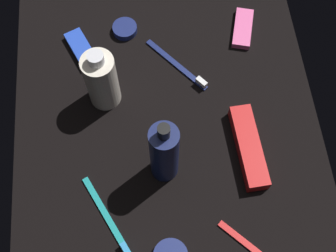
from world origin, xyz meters
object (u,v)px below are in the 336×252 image
(lotion_bottle, at_px, (164,153))
(toothbrush_teal, at_px, (109,221))
(snack_bar_pink, at_px, (243,28))
(toothbrush_navy, at_px, (180,67))
(toothpaste_box_red, at_px, (249,147))
(cream_tin_right, at_px, (125,29))
(snack_bar_blue, at_px, (82,49))
(bodywash_bottle, at_px, (101,80))

(lotion_bottle, relative_size, toothbrush_teal, 1.22)
(lotion_bottle, height_order, snack_bar_pink, lotion_bottle)
(toothbrush_navy, height_order, toothbrush_teal, same)
(toothpaste_box_red, height_order, snack_bar_pink, toothpaste_box_red)
(toothpaste_box_red, relative_size, cream_tin_right, 3.12)
(snack_bar_blue, bearing_deg, bodywash_bottle, -2.24)
(toothbrush_teal, relative_size, toothpaste_box_red, 0.95)
(bodywash_bottle, relative_size, toothbrush_teal, 0.98)
(lotion_bottle, height_order, toothbrush_navy, lotion_bottle)
(bodywash_bottle, height_order, snack_bar_pink, bodywash_bottle)
(lotion_bottle, height_order, cream_tin_right, lotion_bottle)
(toothpaste_box_red, distance_m, snack_bar_blue, 0.43)
(bodywash_bottle, bearing_deg, lotion_bottle, 31.98)
(lotion_bottle, relative_size, bodywash_bottle, 1.24)
(snack_bar_blue, height_order, cream_tin_right, cream_tin_right)
(toothbrush_navy, xyz_separation_m, toothbrush_teal, (0.33, -0.17, 0.00))
(toothbrush_teal, distance_m, toothpaste_box_red, 0.31)
(toothpaste_box_red, height_order, cream_tin_right, toothpaste_box_red)
(toothbrush_teal, xyz_separation_m, toothpaste_box_red, (-0.12, 0.29, 0.01))
(bodywash_bottle, relative_size, cream_tin_right, 2.91)
(bodywash_bottle, height_order, cream_tin_right, bodywash_bottle)
(snack_bar_blue, relative_size, cream_tin_right, 1.84)
(toothpaste_box_red, relative_size, snack_bar_pink, 1.69)
(bodywash_bottle, xyz_separation_m, snack_bar_blue, (-0.12, -0.05, -0.07))
(bodywash_bottle, relative_size, toothpaste_box_red, 0.93)
(lotion_bottle, xyz_separation_m, snack_bar_blue, (-0.30, -0.16, -0.08))
(snack_bar_pink, bearing_deg, bodywash_bottle, -50.81)
(bodywash_bottle, xyz_separation_m, snack_bar_pink, (-0.14, 0.32, -0.07))
(snack_bar_pink, distance_m, cream_tin_right, 0.27)
(toothbrush_teal, distance_m, cream_tin_right, 0.44)
(bodywash_bottle, height_order, toothbrush_navy, bodywash_bottle)
(toothbrush_navy, relative_size, snack_bar_blue, 1.40)
(toothbrush_navy, relative_size, toothpaste_box_red, 0.83)
(toothpaste_box_red, bearing_deg, toothbrush_navy, -154.29)
(bodywash_bottle, distance_m, cream_tin_right, 0.19)
(snack_bar_blue, xyz_separation_m, cream_tin_right, (-0.05, 0.10, 0.00))
(toothbrush_teal, height_order, cream_tin_right, toothbrush_teal)
(lotion_bottle, relative_size, toothbrush_navy, 1.40)
(lotion_bottle, distance_m, toothbrush_navy, 0.25)
(toothpaste_box_red, bearing_deg, snack_bar_pink, 168.96)
(toothbrush_teal, xyz_separation_m, cream_tin_right, (-0.44, 0.06, 0.00))
(lotion_bottle, distance_m, snack_bar_blue, 0.35)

